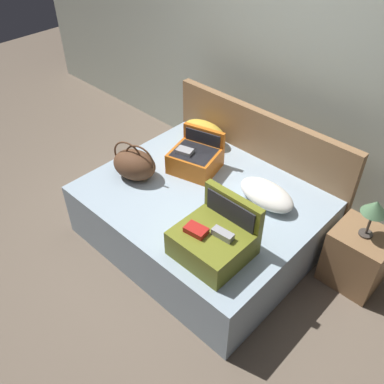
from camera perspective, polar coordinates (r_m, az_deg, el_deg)
name	(u,v)px	position (r m, az deg, el deg)	size (l,w,h in m)	color
ground_plane	(170,261)	(3.76, -3.03, -9.35)	(12.00, 12.00, 0.00)	#6B5B4C
back_wall	(296,65)	(4.07, 13.98, 16.46)	(8.00, 0.10, 2.60)	#B7C1B2
bed	(201,217)	(3.77, 1.22, -3.40)	(1.91, 1.54, 0.53)	#99ADBC
headboard	(258,158)	(4.12, 8.97, 4.64)	(1.95, 0.08, 0.99)	olive
hard_case_large	(214,240)	(3.02, 2.97, -6.47)	(0.50, 0.48, 0.43)	olive
hard_case_medium	(195,158)	(3.81, 0.45, 4.64)	(0.50, 0.48, 0.34)	#D16619
duffel_bag	(134,164)	(3.74, -7.84, 3.77)	(0.47, 0.39, 0.35)	brown
pillow_near_headboard	(204,132)	(4.20, 1.65, 8.14)	(0.48, 0.24, 0.22)	gold
pillow_center_head	(266,194)	(3.52, 10.10, -0.33)	(0.52, 0.29, 0.16)	white
nightstand	(357,257)	(3.69, 21.48, -8.24)	(0.44, 0.40, 0.53)	olive
table_lamp	(375,209)	(3.33, 23.64, -2.08)	(0.19, 0.19, 0.34)	#3F3833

